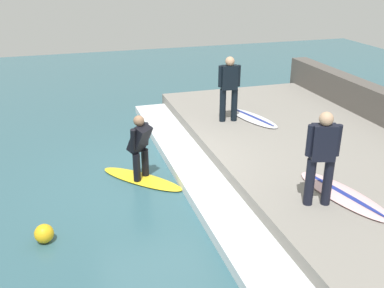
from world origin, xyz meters
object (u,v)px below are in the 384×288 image
Objects in this scene: surfer_waiting_far at (229,86)px; marker_buoy at (44,234)px; surfer_riding at (140,144)px; surfboard_waiting_far at (253,118)px; surfer_waiting_near at (322,154)px; surfboard_waiting_near at (343,195)px; surfboard_riding at (142,179)px.

surfer_waiting_far reaches higher than marker_buoy.
surfer_waiting_far is at bearing 34.36° from surfer_riding.
marker_buoy is (-5.09, -3.34, -0.31)m from surfboard_waiting_far.
surfer_waiting_near reaches higher than surfboard_waiting_near.
surfer_waiting_far is at bearing 173.45° from surfboard_waiting_far.
surfer_waiting_near is 0.88× the size of surfboard_waiting_far.
surfboard_waiting_far is 5.91× the size of marker_buoy.
surfer_riding is at bearing -145.64° from surfer_waiting_far.
marker_buoy is at bearing 171.22° from surfboard_waiting_near.
surfer_waiting_near is 4.26m from surfer_waiting_far.
surfer_waiting_far is at bearing 37.55° from marker_buoy.
surfer_waiting_far is 5.73m from marker_buoy.
surfboard_riding is 3.92m from surfboard_waiting_near.
surfboard_riding is 1.10× the size of surfer_waiting_near.
surfboard_riding is 0.77m from surfer_riding.
surfboard_riding is 3.35m from surfer_waiting_far.
surfer_riding is 0.64× the size of surfboard_waiting_near.
surfboard_waiting_near is (3.04, -2.43, 0.43)m from surfboard_riding.
surfer_waiting_far is (0.09, 4.26, 0.00)m from surfer_waiting_near.
surfboard_riding is at bearing -152.46° from surfboard_waiting_far.
surfboard_waiting_near reaches higher than marker_buoy.
surfboard_waiting_far is (0.16, 4.10, -0.00)m from surfboard_waiting_near.
surfer_waiting_far is at bearing 96.67° from surfboard_waiting_near.
surfer_waiting_far is 1.09m from surfboard_waiting_far.
surfboard_waiting_near is 5.00m from marker_buoy.
surfboard_waiting_near is at bearing -38.69° from surfer_riding.
surfer_waiting_far is (-0.49, 4.18, 0.88)m from surfboard_waiting_near.
surfboard_waiting_far is (0.74, 4.19, -0.87)m from surfer_waiting_near.
surfboard_waiting_far reaches higher than surfboard_riding.
surfboard_waiting_far is (3.20, 1.67, -0.34)m from surfer_riding.
surfer_waiting_near is 0.77× the size of surfboard_waiting_near.
surfer_riding is 3.14m from surfer_waiting_far.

